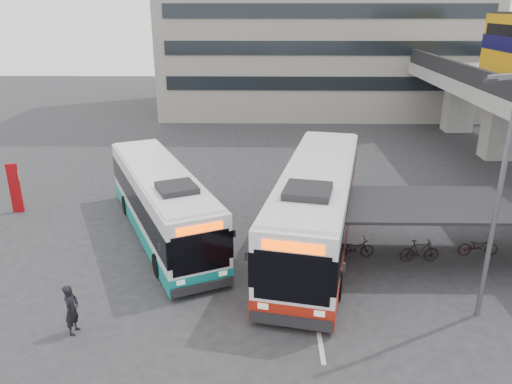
{
  "coord_description": "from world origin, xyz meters",
  "views": [
    {
      "loc": [
        0.68,
        -15.96,
        10.12
      ],
      "look_at": [
        0.3,
        5.56,
        2.0
      ],
      "focal_mm": 35.0,
      "sensor_mm": 36.0,
      "label": 1
    }
  ],
  "objects_px": {
    "bus_main": "(316,207)",
    "lamp_post": "(498,188)",
    "pedestrian": "(72,309)",
    "bus_teal": "(162,203)"
  },
  "relations": [
    {
      "from": "bus_main",
      "to": "lamp_post",
      "type": "bearing_deg",
      "value": -34.47
    },
    {
      "from": "bus_main",
      "to": "lamp_post",
      "type": "distance_m",
      "value": 7.93
    },
    {
      "from": "lamp_post",
      "to": "pedestrian",
      "type": "bearing_deg",
      "value": 160.26
    },
    {
      "from": "bus_main",
      "to": "lamp_post",
      "type": "height_order",
      "value": "lamp_post"
    },
    {
      "from": "bus_main",
      "to": "pedestrian",
      "type": "xyz_separation_m",
      "value": [
        -8.48,
        -6.55,
        -0.94
      ]
    },
    {
      "from": "pedestrian",
      "to": "bus_main",
      "type": "bearing_deg",
      "value": -45.62
    },
    {
      "from": "bus_main",
      "to": "pedestrian",
      "type": "bearing_deg",
      "value": -130.16
    },
    {
      "from": "bus_main",
      "to": "bus_teal",
      "type": "xyz_separation_m",
      "value": [
        -6.95,
        0.93,
        -0.23
      ]
    },
    {
      "from": "bus_teal",
      "to": "lamp_post",
      "type": "relative_size",
      "value": 1.39
    },
    {
      "from": "bus_teal",
      "to": "lamp_post",
      "type": "height_order",
      "value": "lamp_post"
    }
  ]
}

